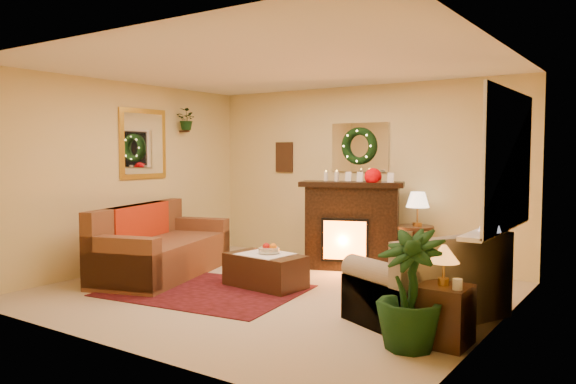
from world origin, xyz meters
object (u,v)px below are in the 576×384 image
Objects in this scene: end_table_square at (444,313)px; coffee_table at (265,270)px; fireplace at (352,230)px; side_table_round at (415,250)px; sofa at (164,243)px; loveseat at (427,275)px.

end_table_square is 2.58m from coffee_table.
fireplace is 0.89m from side_table_round.
fireplace is 1.32× the size of coffee_table.
coffee_table is (1.50, 0.22, -0.22)m from sofa.
sofa is 3.36× the size of side_table_round.
end_table_square is (1.26, -2.53, -0.05)m from side_table_round.
fireplace is 3.13m from end_table_square.
loveseat is 2.04m from side_table_round.
side_table_round is 2.12m from coffee_table.
coffee_table is at bearing -8.50° from sofa.
fireplace is at bearing 160.79° from loveseat.
end_table_square is 0.53× the size of coffee_table.
fireplace is 2.36m from loveseat.
sofa is at bearing -153.16° from loveseat.
end_table_square is at bearing -11.81° from coffee_table.
end_table_square is at bearing -24.90° from sofa.
sofa is 1.48× the size of loveseat.
side_table_round is (2.70, 1.97, -0.10)m from sofa.
fireplace is at bearing 82.49° from coffee_table.
end_table_square is at bearing -34.26° from loveseat.
sofa is 4.00m from end_table_square.
end_table_square is at bearing -68.06° from fireplace.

